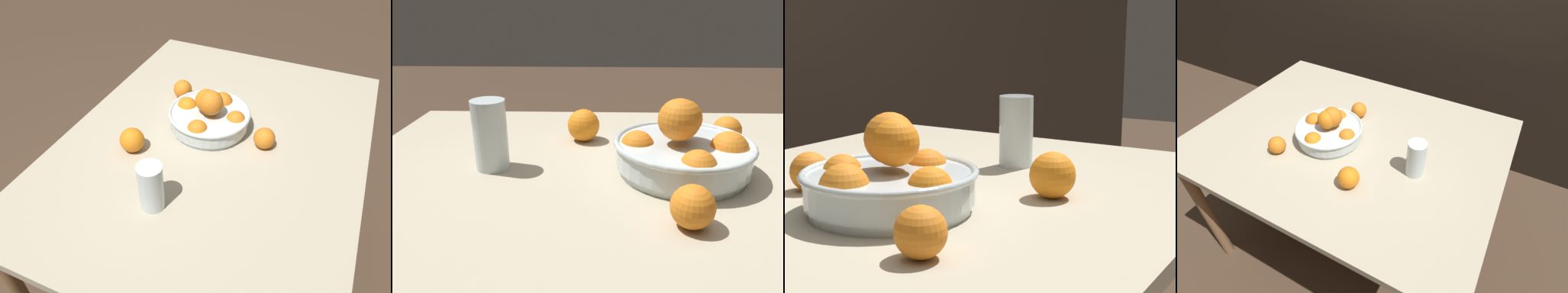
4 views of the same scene
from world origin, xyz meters
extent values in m
plane|color=#4C3828|center=(0.00, 0.00, 0.00)|extent=(12.00, 12.00, 0.00)
cube|color=#B7AD93|center=(0.00, 0.00, 0.75)|extent=(1.29, 0.97, 0.03)
cylinder|color=#936B47|center=(-0.58, -0.42, 0.37)|extent=(0.05, 0.05, 0.74)
cylinder|color=#936B47|center=(-0.58, 0.42, 0.37)|extent=(0.05, 0.05, 0.74)
cylinder|color=#936B47|center=(0.58, 0.42, 0.37)|extent=(0.05, 0.05, 0.74)
cylinder|color=silver|center=(-0.06, -0.04, 0.78)|extent=(0.26, 0.26, 0.02)
cylinder|color=silver|center=(-0.06, -0.04, 0.81)|extent=(0.27, 0.27, 0.05)
torus|color=silver|center=(-0.06, -0.04, 0.83)|extent=(0.28, 0.28, 0.01)
sphere|color=orange|center=(0.03, -0.05, 0.82)|extent=(0.07, 0.07, 0.07)
sphere|color=orange|center=(-0.07, 0.05, 0.82)|extent=(0.07, 0.07, 0.07)
sphere|color=orange|center=(-0.15, -0.03, 0.82)|extent=(0.08, 0.08, 0.08)
sphere|color=orange|center=(-0.08, -0.13, 0.82)|extent=(0.07, 0.07, 0.07)
sphere|color=orange|center=(-0.06, -0.05, 0.88)|extent=(0.08, 0.08, 0.08)
sphere|color=orange|center=(-0.05, -0.03, 0.88)|extent=(0.08, 0.08, 0.08)
cylinder|color=#F4A314|center=(0.33, -0.06, 0.82)|extent=(0.06, 0.06, 0.11)
cylinder|color=silver|center=(0.33, -0.06, 0.84)|extent=(0.07, 0.07, 0.15)
sphere|color=orange|center=(0.14, -0.23, 0.81)|extent=(0.08, 0.08, 0.08)
sphere|color=orange|center=(-0.20, -0.21, 0.80)|extent=(0.07, 0.07, 0.07)
sphere|color=orange|center=(-0.04, 0.16, 0.80)|extent=(0.07, 0.07, 0.07)
camera|label=1|loc=(0.92, 0.33, 1.58)|focal=35.00mm
camera|label=2|loc=(0.11, 0.67, 1.10)|focal=35.00mm
camera|label=3|loc=(-0.83, -0.69, 1.07)|focal=60.00mm
camera|label=4|loc=(0.57, -0.83, 1.61)|focal=28.00mm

